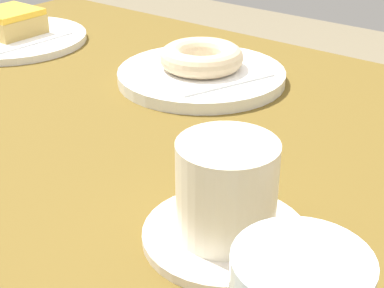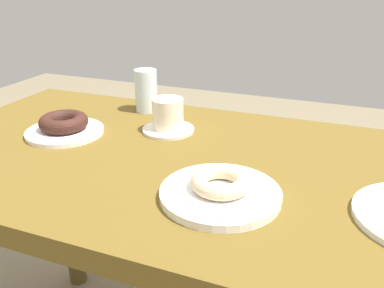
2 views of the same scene
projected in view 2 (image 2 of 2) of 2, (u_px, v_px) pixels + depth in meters
table at (180, 198)px, 0.94m from camera, size 1.29×0.70×0.74m
plate_chocolate_ring at (65, 132)px, 1.02m from camera, size 0.19×0.19×0.01m
napkin_chocolate_ring at (65, 129)px, 1.02m from camera, size 0.14×0.14×0.00m
donut_chocolate_ring at (64, 122)px, 1.01m from camera, size 0.12×0.12×0.04m
plate_sugar_ring at (220, 194)px, 0.74m from camera, size 0.22×0.22×0.02m
napkin_sugar_ring at (220, 189)px, 0.73m from camera, size 0.18×0.18×0.00m
donut_sugar_ring at (221, 182)px, 0.73m from camera, size 0.11×0.11×0.03m
water_glass at (146, 91)px, 1.17m from camera, size 0.06×0.06×0.12m
coffee_cup at (168, 117)px, 1.03m from camera, size 0.13×0.13×0.09m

